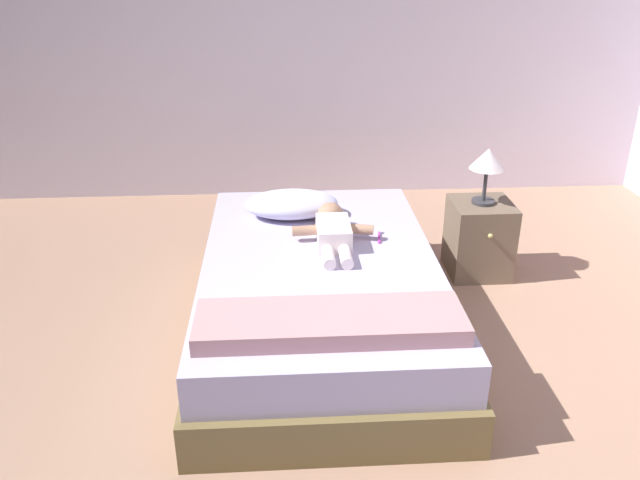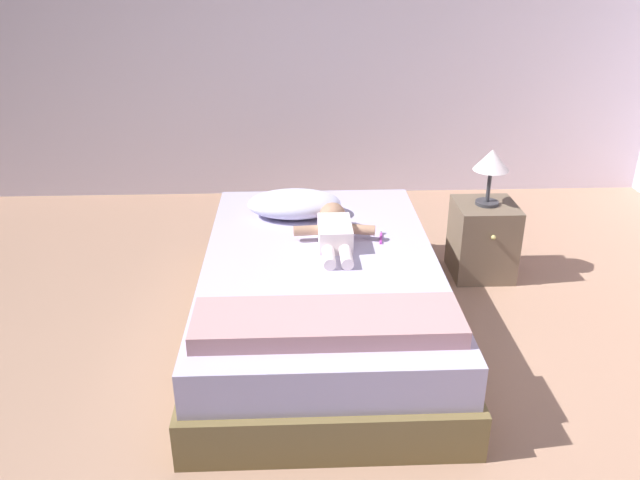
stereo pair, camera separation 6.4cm
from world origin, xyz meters
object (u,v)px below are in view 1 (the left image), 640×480
(bed, at_px, (320,295))
(toothbrush, at_px, (379,236))
(baby, at_px, (333,230))
(lamp, at_px, (488,162))
(pillow, at_px, (292,204))
(nightstand, at_px, (479,238))

(bed, xyz_separation_m, toothbrush, (0.35, 0.23, 0.23))
(baby, distance_m, lamp, 1.08)
(bed, height_order, toothbrush, toothbrush)
(pillow, bearing_deg, bed, -76.81)
(nightstand, distance_m, lamp, 0.50)
(bed, bearing_deg, toothbrush, 33.33)
(pillow, height_order, toothbrush, pillow)
(pillow, distance_m, nightstand, 1.22)
(toothbrush, xyz_separation_m, lamp, (0.70, 0.39, 0.29))
(nightstand, height_order, lamp, lamp)
(toothbrush, relative_size, nightstand, 0.32)
(pillow, relative_size, baby, 0.91)
(toothbrush, xyz_separation_m, nightstand, (0.70, 0.39, -0.21))
(nightstand, bearing_deg, pillow, -177.95)
(baby, height_order, lamp, lamp)
(baby, xyz_separation_m, lamp, (0.96, 0.41, 0.24))
(toothbrush, height_order, lamp, lamp)
(pillow, distance_m, baby, 0.43)
(bed, bearing_deg, pillow, 103.19)
(toothbrush, bearing_deg, baby, -174.73)
(nightstand, relative_size, lamp, 1.37)
(pillow, xyz_separation_m, baby, (0.22, -0.37, -0.01))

